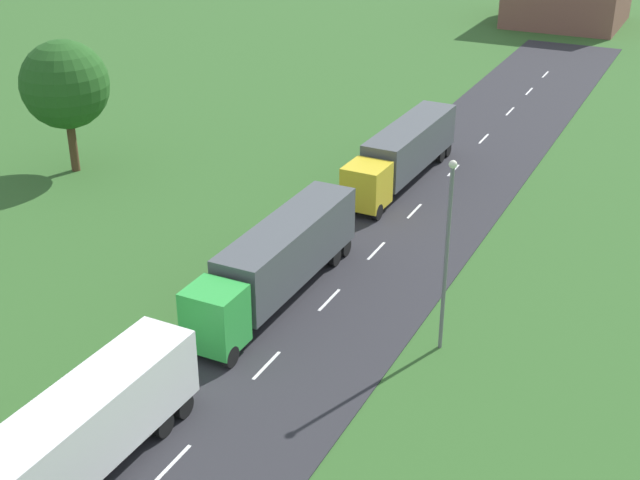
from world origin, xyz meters
The scene contains 7 objects.
road centered at (0.00, 24.50, 0.03)m, with size 10.00×140.00×0.06m, color #2B2B30.
lane_marking_centre centered at (0.00, 21.87, 0.07)m, with size 0.16×121.67×0.01m.
truck_lead centered at (-2.40, 15.83, 2.17)m, with size 2.71×13.93×3.63m.
truck_second centered at (-2.46, 32.05, 2.22)m, with size 2.54×13.55×3.77m.
truck_third centered at (-2.53, 49.54, 2.13)m, with size 2.77×13.93×3.63m.
lamppost_second centered at (6.43, 31.29, 5.09)m, with size 0.36×0.36×9.21m.
tree_birch centered at (-23.68, 41.45, 6.09)m, with size 5.93×5.93×9.08m.
Camera 1 is at (16.24, -1.32, 21.93)m, focal length 48.31 mm.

